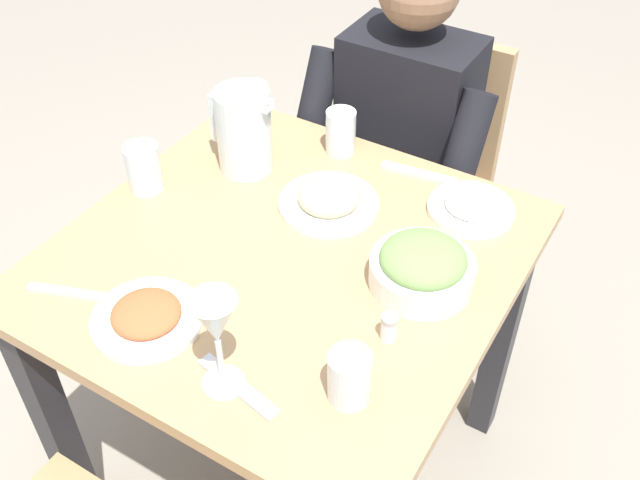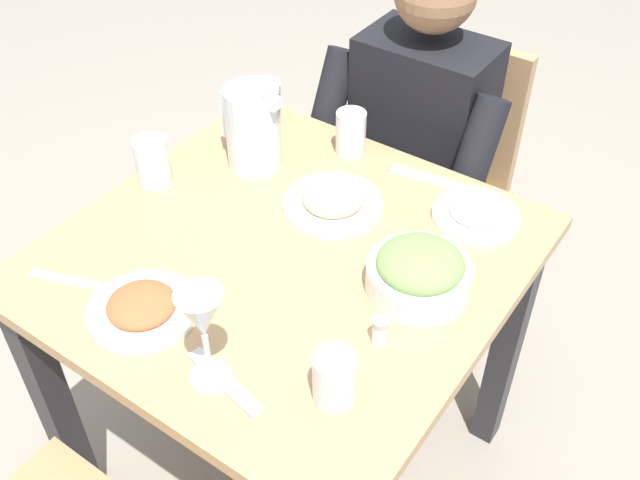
{
  "view_description": "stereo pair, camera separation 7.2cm",
  "coord_description": "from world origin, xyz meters",
  "px_view_note": "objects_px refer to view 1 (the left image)",
  "views": [
    {
      "loc": [
        -0.6,
        0.87,
        1.72
      ],
      "look_at": [
        -0.05,
        -0.04,
        0.78
      ],
      "focal_mm": 41.13,
      "sensor_mm": 36.0,
      "label": 1
    },
    {
      "loc": [
        -0.66,
        0.83,
        1.72
      ],
      "look_at": [
        -0.05,
        -0.04,
        0.78
      ],
      "focal_mm": 41.13,
      "sensor_mm": 36.0,
      "label": 2
    }
  ],
  "objects_px": {
    "salad_bowl": "(422,267)",
    "wine_glass": "(216,325)",
    "plate_beans": "(328,199)",
    "chair_near": "(418,171)",
    "plate_yoghurt": "(471,206)",
    "water_glass_near_left": "(253,106)",
    "water_glass_far_left": "(144,168)",
    "plate_rice_curry": "(147,316)",
    "salt_shaker": "(389,327)",
    "water_glass_near_right": "(341,132)",
    "diner_near": "(389,165)",
    "dining_table": "(287,300)",
    "water_pitcher": "(244,130)",
    "water_glass_far_right": "(350,377)"
  },
  "relations": [
    {
      "from": "salad_bowl",
      "to": "wine_glass",
      "type": "relative_size",
      "value": 1.0
    },
    {
      "from": "plate_beans",
      "to": "chair_near",
      "type": "bearing_deg",
      "value": -86.8
    },
    {
      "from": "chair_near",
      "to": "plate_yoghurt",
      "type": "bearing_deg",
      "value": 124.78
    },
    {
      "from": "plate_beans",
      "to": "wine_glass",
      "type": "distance_m",
      "value": 0.51
    },
    {
      "from": "water_glass_near_left",
      "to": "water_glass_far_left",
      "type": "relative_size",
      "value": 1.06
    },
    {
      "from": "plate_rice_curry",
      "to": "salt_shaker",
      "type": "relative_size",
      "value": 3.69
    },
    {
      "from": "water_glass_near_right",
      "to": "diner_near",
      "type": "bearing_deg",
      "value": -106.2
    },
    {
      "from": "water_glass_far_left",
      "to": "plate_beans",
      "type": "bearing_deg",
      "value": -158.12
    },
    {
      "from": "dining_table",
      "to": "diner_near",
      "type": "relative_size",
      "value": 0.74
    },
    {
      "from": "diner_near",
      "to": "salt_shaker",
      "type": "xyz_separation_m",
      "value": [
        -0.31,
        0.62,
        0.15
      ]
    },
    {
      "from": "diner_near",
      "to": "plate_rice_curry",
      "type": "height_order",
      "value": "diner_near"
    },
    {
      "from": "dining_table",
      "to": "wine_glass",
      "type": "distance_m",
      "value": 0.43
    },
    {
      "from": "water_pitcher",
      "to": "salt_shaker",
      "type": "relative_size",
      "value": 3.52
    },
    {
      "from": "water_glass_near_left",
      "to": "water_glass_near_right",
      "type": "relative_size",
      "value": 1.09
    },
    {
      "from": "water_pitcher",
      "to": "salt_shaker",
      "type": "distance_m",
      "value": 0.58
    },
    {
      "from": "salad_bowl",
      "to": "water_glass_far_right",
      "type": "height_order",
      "value": "water_glass_far_right"
    },
    {
      "from": "chair_near",
      "to": "water_glass_near_left",
      "type": "xyz_separation_m",
      "value": [
        0.28,
        0.39,
        0.33
      ]
    },
    {
      "from": "wine_glass",
      "to": "dining_table",
      "type": "bearing_deg",
      "value": -74.59
    },
    {
      "from": "diner_near",
      "to": "salad_bowl",
      "type": "distance_m",
      "value": 0.58
    },
    {
      "from": "dining_table",
      "to": "salad_bowl",
      "type": "height_order",
      "value": "salad_bowl"
    },
    {
      "from": "chair_near",
      "to": "plate_yoghurt",
      "type": "relative_size",
      "value": 4.72
    },
    {
      "from": "plate_rice_curry",
      "to": "water_glass_near_left",
      "type": "distance_m",
      "value": 0.65
    },
    {
      "from": "water_pitcher",
      "to": "diner_near",
      "type": "bearing_deg",
      "value": -120.88
    },
    {
      "from": "water_glass_near_right",
      "to": "salad_bowl",
      "type": "bearing_deg",
      "value": 139.06
    },
    {
      "from": "diner_near",
      "to": "water_glass_near_right",
      "type": "relative_size",
      "value": 11.16
    },
    {
      "from": "dining_table",
      "to": "water_glass_far_right",
      "type": "height_order",
      "value": "water_glass_far_right"
    },
    {
      "from": "water_glass_far_right",
      "to": "salt_shaker",
      "type": "bearing_deg",
      "value": -89.62
    },
    {
      "from": "diner_near",
      "to": "plate_yoghurt",
      "type": "relative_size",
      "value": 6.35
    },
    {
      "from": "salad_bowl",
      "to": "plate_yoghurt",
      "type": "height_order",
      "value": "salad_bowl"
    },
    {
      "from": "diner_near",
      "to": "salt_shaker",
      "type": "distance_m",
      "value": 0.71
    },
    {
      "from": "dining_table",
      "to": "plate_rice_curry",
      "type": "height_order",
      "value": "plate_rice_curry"
    },
    {
      "from": "plate_rice_curry",
      "to": "water_glass_near_right",
      "type": "height_order",
      "value": "water_glass_near_right"
    },
    {
      "from": "dining_table",
      "to": "water_glass_near_right",
      "type": "relative_size",
      "value": 8.27
    },
    {
      "from": "chair_near",
      "to": "water_pitcher",
      "type": "height_order",
      "value": "water_pitcher"
    },
    {
      "from": "water_glass_near_left",
      "to": "water_pitcher",
      "type": "bearing_deg",
      "value": 118.6
    },
    {
      "from": "water_glass_near_right",
      "to": "wine_glass",
      "type": "bearing_deg",
      "value": 104.05
    },
    {
      "from": "water_pitcher",
      "to": "salad_bowl",
      "type": "xyz_separation_m",
      "value": [
        -0.49,
        0.14,
        -0.05
      ]
    },
    {
      "from": "salad_bowl",
      "to": "wine_glass",
      "type": "distance_m",
      "value": 0.43
    },
    {
      "from": "chair_near",
      "to": "diner_near",
      "type": "bearing_deg",
      "value": 90.0
    },
    {
      "from": "plate_yoghurt",
      "to": "plate_beans",
      "type": "xyz_separation_m",
      "value": [
        0.26,
        0.14,
        0.0
      ]
    },
    {
      "from": "plate_beans",
      "to": "water_glass_far_right",
      "type": "bearing_deg",
      "value": 124.54
    },
    {
      "from": "plate_yoghurt",
      "to": "water_glass_far_left",
      "type": "xyz_separation_m",
      "value": [
        0.63,
        0.28,
        0.04
      ]
    },
    {
      "from": "chair_near",
      "to": "diner_near",
      "type": "xyz_separation_m",
      "value": [
        0.0,
        0.2,
        0.15
      ]
    },
    {
      "from": "water_glass_far_left",
      "to": "water_pitcher",
      "type": "bearing_deg",
      "value": -128.38
    },
    {
      "from": "water_glass_near_left",
      "to": "wine_glass",
      "type": "distance_m",
      "value": 0.77
    },
    {
      "from": "plate_yoghurt",
      "to": "salt_shaker",
      "type": "xyz_separation_m",
      "value": [
        -0.01,
        0.4,
        0.01
      ]
    },
    {
      "from": "water_pitcher",
      "to": "salad_bowl",
      "type": "distance_m",
      "value": 0.51
    },
    {
      "from": "dining_table",
      "to": "plate_beans",
      "type": "distance_m",
      "value": 0.23
    },
    {
      "from": "diner_near",
      "to": "water_glass_near_left",
      "type": "relative_size",
      "value": 10.21
    },
    {
      "from": "water_glass_far_left",
      "to": "salt_shaker",
      "type": "height_order",
      "value": "water_glass_far_left"
    }
  ]
}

